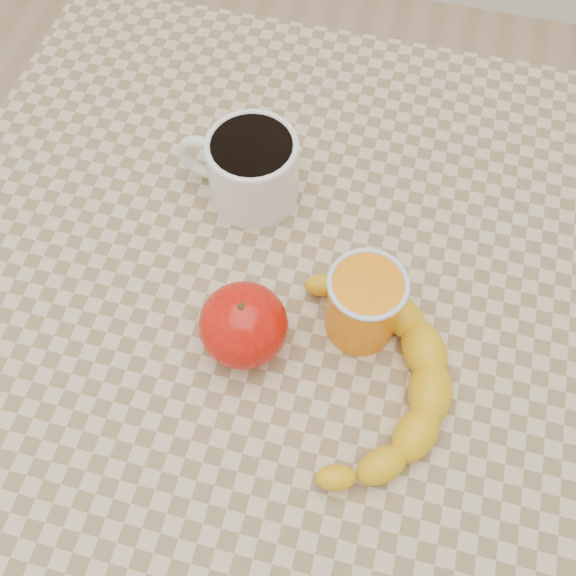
% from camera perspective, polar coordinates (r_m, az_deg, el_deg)
% --- Properties ---
extents(ground, '(3.00, 3.00, 0.00)m').
position_cam_1_polar(ground, '(1.36, 0.00, -15.67)').
color(ground, tan).
rests_on(ground, ground).
extents(table, '(0.80, 0.80, 0.75)m').
position_cam_1_polar(table, '(0.73, 0.00, -3.98)').
color(table, tan).
rests_on(table, ground).
extents(coffee_mug, '(0.14, 0.10, 0.08)m').
position_cam_1_polar(coffee_mug, '(0.69, -3.35, 10.71)').
color(coffee_mug, white).
rests_on(coffee_mug, table).
extents(orange_juice_glass, '(0.07, 0.07, 0.09)m').
position_cam_1_polar(orange_juice_glass, '(0.60, 6.75, -1.41)').
color(orange_juice_glass, orange).
rests_on(orange_juice_glass, table).
extents(apple, '(0.10, 0.10, 0.08)m').
position_cam_1_polar(apple, '(0.59, -3.98, -3.31)').
color(apple, '#AA0705').
rests_on(apple, table).
extents(banana, '(0.23, 0.29, 0.04)m').
position_cam_1_polar(banana, '(0.60, 7.38, -7.88)').
color(banana, yellow).
rests_on(banana, table).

